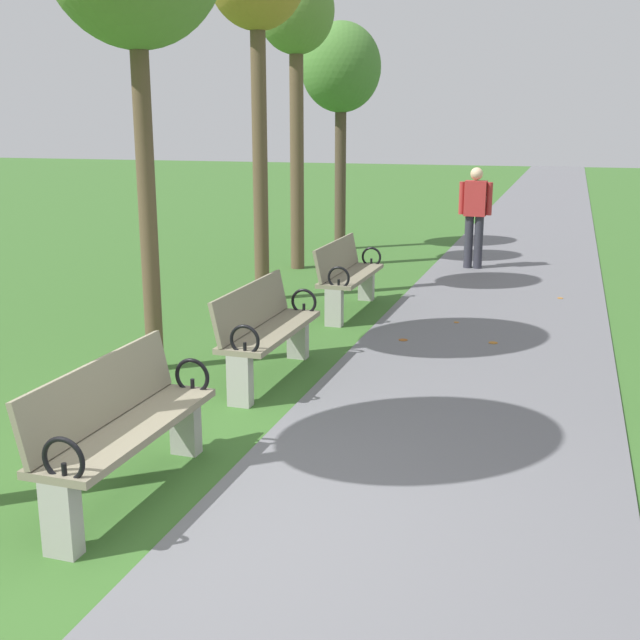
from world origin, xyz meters
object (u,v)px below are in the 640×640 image
(pedestrian_walking, at_px, (475,212))
(park_bench_1, at_px, (122,426))
(tree_5, at_px, (341,71))
(tree_4, at_px, (296,23))
(park_bench_3, at_px, (347,274))
(park_bench_2, at_px, (266,329))

(pedestrian_walking, bearing_deg, park_bench_1, -97.42)
(park_bench_1, height_order, tree_5, tree_5)
(park_bench_1, xyz_separation_m, tree_4, (-1.60, 8.10, 3.32))
(park_bench_1, relative_size, tree_4, 0.35)
(tree_4, height_order, tree_5, tree_4)
(tree_4, bearing_deg, tree_5, 87.11)
(pedestrian_walking, bearing_deg, tree_5, 152.55)
(park_bench_3, xyz_separation_m, tree_5, (-1.50, 4.88, 2.74))
(park_bench_1, relative_size, pedestrian_walking, 0.99)
(park_bench_3, distance_m, tree_4, 4.59)
(park_bench_1, bearing_deg, pedestrian_walking, 82.58)
(park_bench_1, height_order, park_bench_3, same)
(park_bench_2, height_order, tree_5, tree_5)
(park_bench_1, height_order, park_bench_2, same)
(park_bench_2, relative_size, tree_4, 0.34)
(park_bench_3, height_order, tree_5, tree_5)
(park_bench_1, distance_m, park_bench_3, 5.37)
(park_bench_2, relative_size, pedestrian_walking, 0.99)
(park_bench_3, relative_size, tree_4, 0.35)
(park_bench_1, height_order, tree_4, tree_4)
(park_bench_1, xyz_separation_m, park_bench_3, (0.00, 5.37, 0.00))
(park_bench_3, relative_size, tree_5, 0.39)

